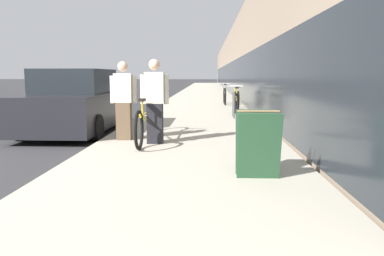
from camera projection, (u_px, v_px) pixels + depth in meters
name	position (u px, v px, depth m)	size (l,w,h in m)	color
sidewalk_slab	(203.00, 95.00, 26.02)	(3.83, 70.00, 0.11)	#B2AA99
storefront_facade	(283.00, 64.00, 33.30)	(10.01, 70.00, 4.74)	gray
tandem_bicycle	(148.00, 121.00, 7.83)	(0.52, 2.90, 0.92)	black
person_rider	(155.00, 101.00, 7.39)	(0.57, 0.22, 1.66)	black
person_bystander	(124.00, 101.00, 7.81)	(0.56, 0.22, 1.64)	brown
bike_rack_hoop	(234.00, 102.00, 11.86)	(0.05, 0.60, 0.84)	#4C4C51
cruiser_bike_nearest	(236.00, 103.00, 12.67)	(0.52, 1.83, 0.97)	black
cruiser_bike_middle	(237.00, 99.00, 14.97)	(0.52, 1.68, 0.92)	black
cruiser_bike_farthest	(225.00, 96.00, 17.21)	(0.52, 1.82, 0.96)	black
sandwich_board_sign	(258.00, 144.00, 5.00)	(0.56, 0.56, 0.90)	#23472D
parked_sedan_curbside	(76.00, 104.00, 9.53)	(1.94, 4.11, 1.61)	black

